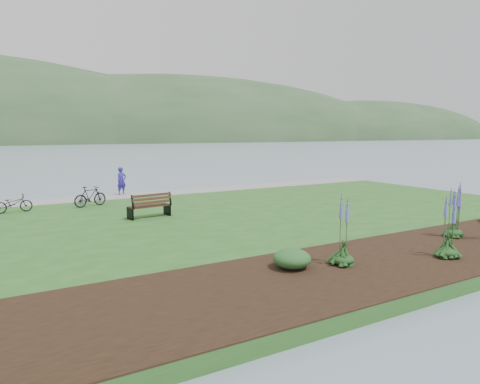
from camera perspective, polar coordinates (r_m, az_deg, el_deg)
name	(u,v)px	position (r m, az deg, el deg)	size (l,w,h in m)	color
ground	(200,220)	(20.43, -5.30, -3.79)	(600.00, 600.00, 0.00)	slate
lawn	(220,224)	(18.63, -2.75, -4.28)	(34.00, 20.00, 0.40)	#24541D
shoreline_path	(153,194)	(26.71, -11.47, -0.24)	(34.00, 2.20, 0.03)	gray
garden_bed	(419,253)	(14.55, 22.80, -7.50)	(24.00, 4.40, 0.04)	black
far_hillside	(73,143)	(190.38, -21.38, 6.13)	(580.00, 80.00, 38.00)	#2C4B2A
park_bench	(150,205)	(19.27, -11.90, -1.71)	(1.91, 0.96, 1.14)	#301E13
person	(121,179)	(26.68, -15.53, 1.72)	(0.72, 0.49, 1.98)	#2B2096
bicycle_a	(13,204)	(22.73, -28.00, -1.36)	(1.65, 0.58, 0.87)	black
bicycle_b	(90,196)	(22.99, -19.35, -0.56)	(1.73, 0.50, 1.04)	black
echium_0	(449,230)	(14.14, 26.06, -4.60)	(0.62, 0.62, 2.05)	#153914
echium_1	(455,212)	(16.98, 26.74, -2.41)	(0.62, 0.62, 2.10)	#153914
echium_4	(344,233)	(12.33, 13.68, -5.31)	(0.62, 0.62, 2.38)	#153914
shrub_0	(292,259)	(11.96, 6.93, -8.80)	(1.05, 1.05, 0.53)	#1E4C21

